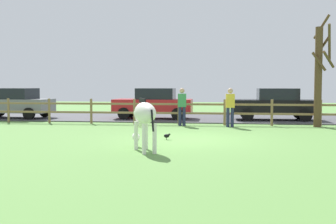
{
  "coord_description": "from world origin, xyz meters",
  "views": [
    {
      "loc": [
        1.14,
        -13.27,
        1.75
      ],
      "look_at": [
        -0.76,
        0.8,
        0.84
      ],
      "focal_mm": 44.03,
      "sensor_mm": 36.0,
      "label": 1
    }
  ],
  "objects_px": {
    "zebra": "(144,117)",
    "parked_car_black": "(275,104)",
    "parked_car_red": "(154,103)",
    "visitor_right_of_tree": "(230,106)",
    "crow_on_grass": "(167,136)",
    "visitor_left_of_tree": "(182,105)",
    "bare_tree": "(319,73)",
    "parked_car_grey": "(14,103)"
  },
  "relations": [
    {
      "from": "zebra",
      "to": "parked_car_black",
      "type": "xyz_separation_m",
      "value": [
        4.61,
        10.15,
        -0.08
      ]
    },
    {
      "from": "parked_car_red",
      "to": "visitor_right_of_tree",
      "type": "relative_size",
      "value": 2.45
    },
    {
      "from": "crow_on_grass",
      "to": "visitor_right_of_tree",
      "type": "relative_size",
      "value": 0.13
    },
    {
      "from": "zebra",
      "to": "visitor_left_of_tree",
      "type": "xyz_separation_m",
      "value": [
        0.3,
        7.07,
        -0.02
      ]
    },
    {
      "from": "parked_car_red",
      "to": "visitor_right_of_tree",
      "type": "distance_m",
      "value": 5.16
    },
    {
      "from": "zebra",
      "to": "visitor_left_of_tree",
      "type": "distance_m",
      "value": 7.08
    },
    {
      "from": "bare_tree",
      "to": "visitor_left_of_tree",
      "type": "height_order",
      "value": "bare_tree"
    },
    {
      "from": "bare_tree",
      "to": "zebra",
      "type": "xyz_separation_m",
      "value": [
        -6.06,
        -7.32,
        -1.36
      ]
    },
    {
      "from": "crow_on_grass",
      "to": "parked_car_black",
      "type": "bearing_deg",
      "value": 60.77
    },
    {
      "from": "parked_car_black",
      "to": "visitor_right_of_tree",
      "type": "relative_size",
      "value": 2.45
    },
    {
      "from": "crow_on_grass",
      "to": "parked_car_grey",
      "type": "height_order",
      "value": "parked_car_grey"
    },
    {
      "from": "zebra",
      "to": "parked_car_red",
      "type": "xyz_separation_m",
      "value": [
        -1.48,
        10.2,
        -0.08
      ]
    },
    {
      "from": "crow_on_grass",
      "to": "visitor_left_of_tree",
      "type": "distance_m",
      "value": 4.73
    },
    {
      "from": "bare_tree",
      "to": "parked_car_red",
      "type": "distance_m",
      "value": 8.2
    },
    {
      "from": "parked_car_black",
      "to": "parked_car_grey",
      "type": "xyz_separation_m",
      "value": [
        -13.43,
        -0.58,
        0.0
      ]
    },
    {
      "from": "parked_car_black",
      "to": "parked_car_red",
      "type": "distance_m",
      "value": 6.09
    },
    {
      "from": "visitor_left_of_tree",
      "to": "visitor_right_of_tree",
      "type": "xyz_separation_m",
      "value": [
        2.07,
        -0.31,
        0.0
      ]
    },
    {
      "from": "bare_tree",
      "to": "parked_car_grey",
      "type": "bearing_deg",
      "value": 171.39
    },
    {
      "from": "zebra",
      "to": "visitor_right_of_tree",
      "type": "height_order",
      "value": "visitor_right_of_tree"
    },
    {
      "from": "visitor_left_of_tree",
      "to": "parked_car_grey",
      "type": "bearing_deg",
      "value": 164.66
    },
    {
      "from": "zebra",
      "to": "parked_car_grey",
      "type": "height_order",
      "value": "parked_car_grey"
    },
    {
      "from": "parked_car_black",
      "to": "parked_car_red",
      "type": "bearing_deg",
      "value": 179.57
    },
    {
      "from": "crow_on_grass",
      "to": "parked_car_black",
      "type": "relative_size",
      "value": 0.05
    },
    {
      "from": "parked_car_black",
      "to": "parked_car_red",
      "type": "relative_size",
      "value": 1.0
    },
    {
      "from": "crow_on_grass",
      "to": "parked_car_black",
      "type": "height_order",
      "value": "parked_car_black"
    },
    {
      "from": "bare_tree",
      "to": "visitor_left_of_tree",
      "type": "xyz_separation_m",
      "value": [
        -5.76,
        -0.25,
        -1.37
      ]
    },
    {
      "from": "visitor_left_of_tree",
      "to": "parked_car_red",
      "type": "bearing_deg",
      "value": 119.65
    },
    {
      "from": "zebra",
      "to": "crow_on_grass",
      "type": "xyz_separation_m",
      "value": [
        0.28,
        2.41,
        -0.8
      ]
    },
    {
      "from": "crow_on_grass",
      "to": "visitor_right_of_tree",
      "type": "height_order",
      "value": "visitor_right_of_tree"
    },
    {
      "from": "parked_car_red",
      "to": "visitor_left_of_tree",
      "type": "distance_m",
      "value": 3.6
    },
    {
      "from": "crow_on_grass",
      "to": "parked_car_grey",
      "type": "distance_m",
      "value": 11.6
    },
    {
      "from": "crow_on_grass",
      "to": "parked_car_grey",
      "type": "relative_size",
      "value": 0.05
    },
    {
      "from": "visitor_right_of_tree",
      "to": "crow_on_grass",
      "type": "bearing_deg",
      "value": -115.6
    },
    {
      "from": "bare_tree",
      "to": "crow_on_grass",
      "type": "height_order",
      "value": "bare_tree"
    },
    {
      "from": "visitor_left_of_tree",
      "to": "visitor_right_of_tree",
      "type": "distance_m",
      "value": 2.09
    },
    {
      "from": "bare_tree",
      "to": "parked_car_red",
      "type": "bearing_deg",
      "value": 159.11
    },
    {
      "from": "bare_tree",
      "to": "parked_car_red",
      "type": "xyz_separation_m",
      "value": [
        -7.54,
        2.88,
        -1.44
      ]
    },
    {
      "from": "parked_car_red",
      "to": "visitor_right_of_tree",
      "type": "xyz_separation_m",
      "value": [
        3.85,
        -3.43,
        0.06
      ]
    },
    {
      "from": "parked_car_red",
      "to": "parked_car_grey",
      "type": "bearing_deg",
      "value": -175.14
    },
    {
      "from": "zebra",
      "to": "bare_tree",
      "type": "bearing_deg",
      "value": 50.38
    },
    {
      "from": "zebra",
      "to": "visitor_right_of_tree",
      "type": "xyz_separation_m",
      "value": [
        2.37,
        6.76,
        -0.02
      ]
    },
    {
      "from": "bare_tree",
      "to": "crow_on_grass",
      "type": "bearing_deg",
      "value": -139.63
    }
  ]
}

